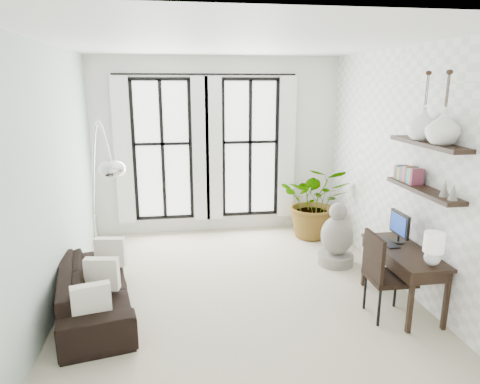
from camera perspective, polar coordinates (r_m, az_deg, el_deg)
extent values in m
plane|color=#B8B092|center=(6.00, -0.35, -12.71)|extent=(5.00, 5.00, 0.00)
plane|color=white|center=(5.37, -0.40, 19.36)|extent=(5.00, 5.00, 0.00)
plane|color=#B3C8BC|center=(5.61, -23.76, 1.50)|extent=(0.00, 5.00, 5.00)
plane|color=white|center=(6.20, 20.71, 2.90)|extent=(0.00, 5.00, 5.00)
plane|color=white|center=(7.91, -3.00, 6.08)|extent=(4.50, 0.00, 4.50)
cube|color=white|center=(7.85, -10.29, 5.45)|extent=(1.00, 0.02, 2.50)
cube|color=white|center=(7.81, -15.31, 5.11)|extent=(0.30, 0.04, 2.60)
cube|color=white|center=(7.77, -5.26, 5.52)|extent=(0.30, 0.04, 2.60)
cube|color=white|center=(7.97, 1.34, 5.80)|extent=(1.00, 0.02, 2.50)
cube|color=white|center=(7.78, -3.49, 5.57)|extent=(0.30, 0.04, 2.60)
cube|color=white|center=(8.02, 6.28, 5.77)|extent=(0.30, 0.04, 2.60)
cylinder|color=black|center=(7.70, -4.57, 15.39)|extent=(3.20, 0.03, 0.03)
cube|color=black|center=(5.50, 23.21, 0.25)|extent=(0.25, 1.30, 0.05)
cube|color=black|center=(5.40, 23.77, 5.91)|extent=(0.25, 1.30, 0.05)
cube|color=#BA4F2E|center=(5.94, 20.57, 2.60)|extent=(0.16, 0.04, 0.18)
cube|color=#3262B2|center=(5.90, 20.78, 2.51)|extent=(0.16, 0.04, 0.18)
cube|color=#FCA438|center=(5.86, 20.99, 2.42)|extent=(0.16, 0.04, 0.18)
cube|color=#329659|center=(5.82, 21.21, 2.32)|extent=(0.16, 0.04, 0.18)
cube|color=purple|center=(5.78, 21.42, 2.23)|extent=(0.16, 0.04, 0.18)
cube|color=orange|center=(5.75, 21.64, 2.14)|extent=(0.16, 0.04, 0.18)
cube|color=#4D4D4D|center=(5.71, 21.87, 2.04)|extent=(0.16, 0.03, 0.18)
cube|color=#39B5C9|center=(5.67, 22.09, 1.94)|extent=(0.16, 0.03, 0.18)
cube|color=tan|center=(5.63, 22.32, 1.84)|extent=(0.16, 0.03, 0.18)
cube|color=brown|center=(5.59, 22.55, 1.74)|extent=(0.16, 0.03, 0.18)
cone|color=gray|center=(5.15, 25.63, 0.42)|extent=(0.10, 0.10, 0.18)
cone|color=gray|center=(5.03, 26.57, 0.01)|extent=(0.10, 0.10, 0.18)
imported|color=black|center=(5.60, -18.79, -12.28)|extent=(1.16, 2.13, 0.59)
cube|color=silver|center=(4.87, -19.20, -13.73)|extent=(0.40, 0.12, 0.40)
cube|color=silver|center=(5.49, -17.92, -10.35)|extent=(0.40, 0.12, 0.40)
cube|color=silver|center=(6.13, -16.92, -7.65)|extent=(0.40, 0.12, 0.40)
imported|color=#2D7228|center=(7.79, 9.99, -1.26)|extent=(1.47, 1.37, 1.33)
cube|color=black|center=(5.64, 21.05, -7.39)|extent=(0.54, 1.27, 0.04)
cube|color=black|center=(5.66, 20.80, -8.24)|extent=(0.49, 1.21, 0.12)
cube|color=black|center=(5.23, 21.77, -13.68)|extent=(0.05, 0.05, 0.70)
cube|color=black|center=(5.45, 25.79, -12.95)|extent=(0.05, 0.05, 0.70)
cube|color=black|center=(6.16, 16.30, -8.88)|extent=(0.05, 0.05, 0.70)
cube|color=black|center=(6.35, 19.86, -8.47)|extent=(0.05, 0.05, 0.70)
cube|color=black|center=(5.77, 20.53, -4.00)|extent=(0.04, 0.42, 0.30)
cube|color=navy|center=(5.76, 20.31, -4.02)|extent=(0.00, 0.36, 0.24)
cube|color=black|center=(5.78, 19.05, -6.36)|extent=(0.15, 0.40, 0.02)
sphere|color=silver|center=(5.24, 24.24, -8.07)|extent=(0.18, 0.18, 0.18)
cylinder|color=white|center=(5.18, 24.46, -6.12)|extent=(0.22, 0.22, 0.22)
cube|color=black|center=(5.44, 19.30, -10.76)|extent=(0.51, 0.51, 0.05)
cube|color=black|center=(5.24, 17.38, -8.30)|extent=(0.06, 0.50, 0.55)
cylinder|color=black|center=(5.31, 18.13, -14.46)|extent=(0.03, 0.03, 0.46)
cylinder|color=black|center=(5.49, 21.93, -13.82)|extent=(0.03, 0.03, 0.46)
cylinder|color=black|center=(5.63, 16.30, -12.64)|extent=(0.03, 0.03, 0.46)
cylinder|color=black|center=(5.80, 19.94, -12.11)|extent=(0.03, 0.03, 0.46)
cylinder|color=silver|center=(6.43, -18.29, -11.09)|extent=(0.34, 0.34, 0.10)
cylinder|color=silver|center=(6.25, -18.64, -7.10)|extent=(0.03, 0.03, 0.96)
ellipsoid|color=silver|center=(5.13, -16.71, 2.98)|extent=(0.31, 0.31, 0.20)
cylinder|color=gray|center=(6.88, 12.61, -8.68)|extent=(0.55, 0.55, 0.16)
ellipsoid|color=gray|center=(6.74, 12.79, -5.69)|extent=(0.49, 0.49, 0.60)
sphere|color=gray|center=(6.62, 12.97, -2.58)|extent=(0.27, 0.27, 0.27)
imported|color=white|center=(5.17, 25.48, 7.84)|extent=(0.37, 0.37, 0.38)
imported|color=white|center=(5.51, 23.17, 8.38)|extent=(0.37, 0.37, 0.38)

